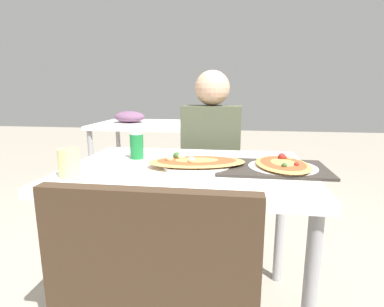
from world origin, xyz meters
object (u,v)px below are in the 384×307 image
person_seated (211,149)px  soda_can (137,146)px  dining_table (187,185)px  pizza_main (196,163)px  chair_far_seated (212,174)px  drink_glass (69,163)px  pizza_second (283,165)px

person_seated → soda_can: (-0.33, -0.49, 0.10)m
dining_table → pizza_main: bearing=-9.4°
chair_far_seated → soda_can: 0.76m
chair_far_seated → drink_glass: (-0.49, -0.95, 0.29)m
person_seated → soda_can: size_ratio=9.71×
drink_glass → dining_table: bearing=27.7°
chair_far_seated → pizza_main: bearing=88.4°
chair_far_seated → pizza_main: size_ratio=2.02×
chair_far_seated → person_seated: person_seated is taller
chair_far_seated → pizza_second: 0.85m
dining_table → soda_can: (-0.27, 0.12, 0.15)m
person_seated → pizza_second: size_ratio=3.44×
dining_table → chair_far_seated: chair_far_seated is taller
soda_can → person_seated: bearing=55.6°
pizza_main → pizza_second: bearing=1.7°
dining_table → chair_far_seated: 0.75m
pizza_main → drink_glass: drink_glass is taller
chair_far_seated → dining_table: bearing=85.1°
dining_table → pizza_main: 0.11m
person_seated → pizza_second: 0.70m
dining_table → person_seated: bearing=84.2°
dining_table → chair_far_seated: bearing=85.1°
chair_far_seated → person_seated: 0.23m
chair_far_seated → pizza_second: bearing=116.0°
soda_can → drink_glass: 0.38m
person_seated → soda_can: person_seated is taller
pizza_main → drink_glass: bearing=-155.2°
person_seated → drink_glass: (-0.49, -0.84, 0.10)m
chair_far_seated → pizza_second: (0.35, -0.72, 0.26)m
drink_glass → chair_far_seated: bearing=62.6°
person_seated → pizza_main: size_ratio=2.62×
pizza_second → pizza_main: bearing=-178.3°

